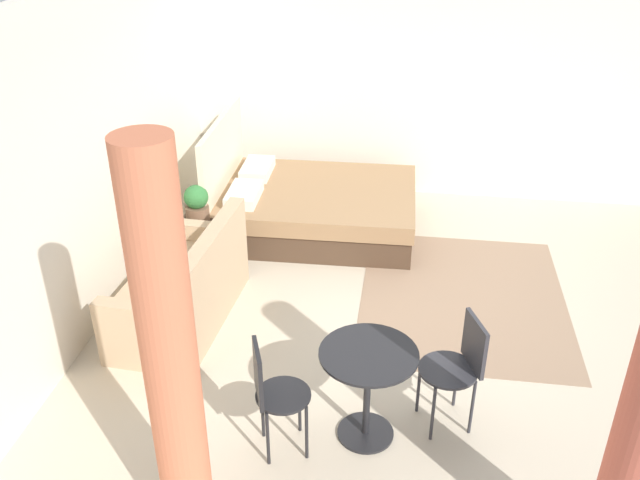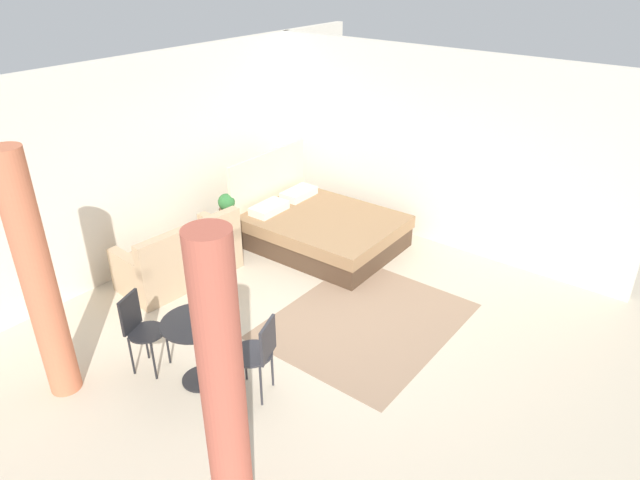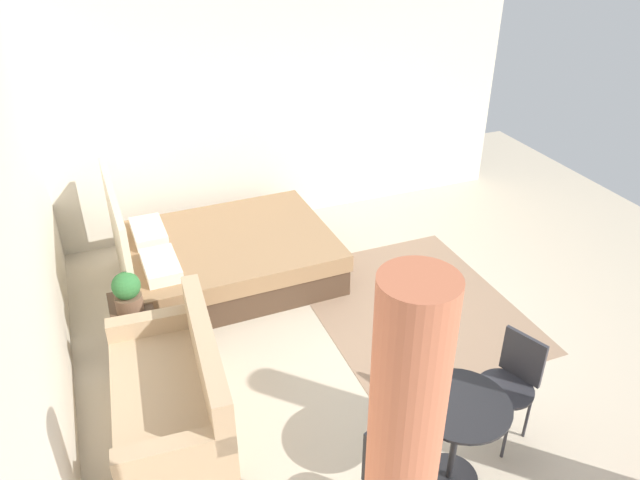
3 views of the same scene
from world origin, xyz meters
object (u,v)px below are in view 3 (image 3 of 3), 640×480
at_px(potted_plant, 127,292).
at_px(cafe_chair_near_couch, 513,377).
at_px(couch, 174,399).
at_px(bed, 222,257).
at_px(cafe_chair_near_window, 390,479).
at_px(nightstand, 134,324).
at_px(balcony_table, 457,427).

height_order(potted_plant, cafe_chair_near_couch, cafe_chair_near_couch).
bearing_deg(cafe_chair_near_couch, couch, 67.80).
distance_m(bed, cafe_chair_near_window, 3.38).
relative_size(cafe_chair_near_window, cafe_chair_near_couch, 1.01).
xyz_separation_m(cafe_chair_near_window, cafe_chair_near_couch, (0.47, -1.26, 0.00)).
distance_m(bed, cafe_chair_near_couch, 3.28).
xyz_separation_m(nightstand, balcony_table, (-2.35, -1.90, 0.28)).
relative_size(potted_plant, balcony_table, 0.52).
distance_m(balcony_table, cafe_chair_near_window, 0.67).
xyz_separation_m(potted_plant, cafe_chair_near_couch, (-2.01, -2.54, -0.12)).
bearing_deg(balcony_table, cafe_chair_near_couch, -69.54).
distance_m(potted_plant, cafe_chair_near_couch, 3.24).
xyz_separation_m(balcony_table, cafe_chair_near_window, (-0.23, 0.63, 0.03)).
xyz_separation_m(couch, potted_plant, (1.05, 0.17, 0.36)).
bearing_deg(potted_plant, nightstand, -4.75).
height_order(couch, nightstand, couch).
height_order(potted_plant, cafe_chair_near_window, cafe_chair_near_window).
bearing_deg(potted_plant, couch, -170.60).
bearing_deg(bed, cafe_chair_near_window, -175.62).
bearing_deg(balcony_table, potted_plant, 40.29).
distance_m(bed, nightstand, 1.28).
height_order(nightstand, cafe_chair_near_couch, cafe_chair_near_couch).
bearing_deg(bed, balcony_table, -164.18).
bearing_deg(potted_plant, cafe_chair_near_window, -152.75).
bearing_deg(cafe_chair_near_window, nightstand, 26.19).
bearing_deg(cafe_chair_near_couch, nightstand, 50.13).
bearing_deg(cafe_chair_near_couch, potted_plant, 51.58).
bearing_deg(nightstand, potted_plant, 175.25).
relative_size(bed, cafe_chair_near_couch, 2.49).
xyz_separation_m(bed, cafe_chair_near_window, (-3.36, -0.26, 0.26)).
bearing_deg(bed, nightstand, 127.73).
bearing_deg(couch, bed, -23.66).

